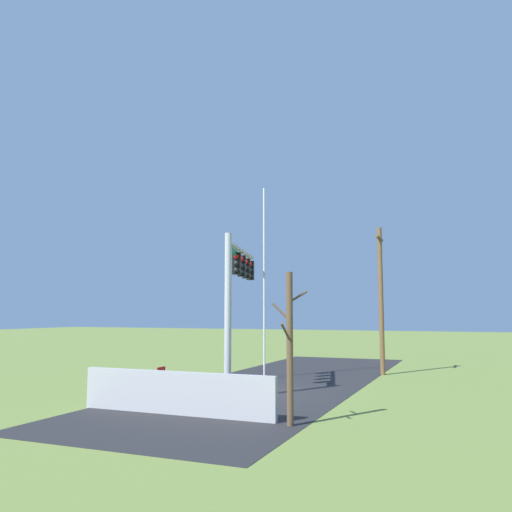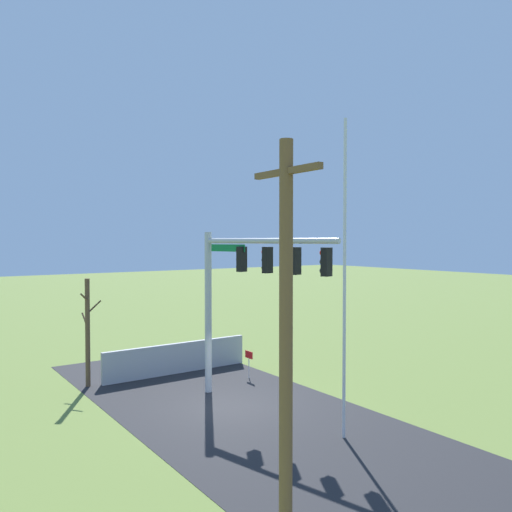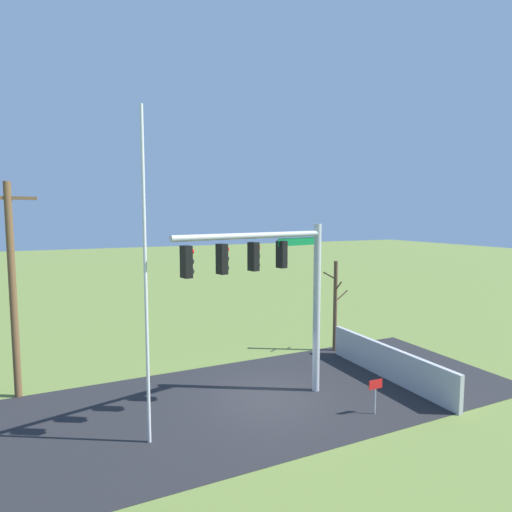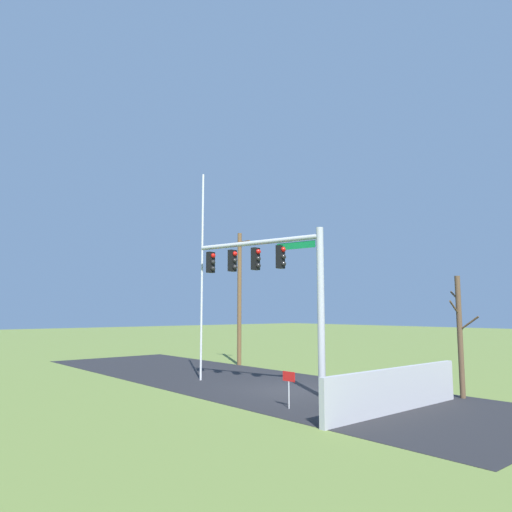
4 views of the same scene
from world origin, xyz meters
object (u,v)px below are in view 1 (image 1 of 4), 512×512
object	(u,v)px
flagpole	(264,281)
bare_tree	(290,346)
utility_pole	(381,297)
signal_mast	(237,282)
open_sign	(161,375)

from	to	relation	value
flagpole	bare_tree	size ratio (longest dim) A/B	2.17
utility_pole	signal_mast	bearing A→B (deg)	-29.38
utility_pole	open_sign	bearing A→B (deg)	-31.29
open_sign	utility_pole	bearing A→B (deg)	148.71
open_sign	flagpole	bearing A→B (deg)	168.86
flagpole	open_sign	bearing A→B (deg)	-11.14
flagpole	signal_mast	bearing A→B (deg)	7.09
signal_mast	utility_pole	bearing A→B (deg)	150.62
utility_pole	bare_tree	xyz separation A→B (m)	(14.12, -0.55, -1.85)
flagpole	open_sign	xyz separation A→B (m)	(7.42, -1.46, -4.07)
utility_pole	bare_tree	distance (m)	14.26
bare_tree	signal_mast	bearing A→B (deg)	-142.53
flagpole	utility_pole	xyz separation A→B (m)	(-3.87, 5.40, -0.78)
signal_mast	flagpole	world-z (taller)	flagpole
bare_tree	open_sign	bearing A→B (deg)	-114.19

